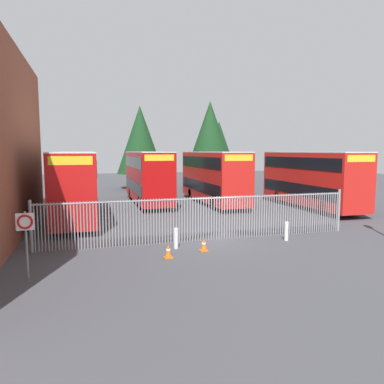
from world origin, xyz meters
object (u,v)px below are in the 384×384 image
double_decker_bus_behind_fence_left (311,177)px  traffic_cone_by_gate (204,245)px  double_decker_bus_far_back (147,175)px  traffic_cone_mid_forecourt (168,251)px  bollard_center_front (286,231)px  speed_limit_sign_post (26,230)px  bollard_near_left (176,238)px  double_decker_bus_near_gate (75,183)px  double_decker_bus_behind_fence_right (213,175)px

double_decker_bus_behind_fence_left → traffic_cone_by_gate: 15.39m
double_decker_bus_far_back → traffic_cone_mid_forecourt: bearing=-96.3°
bollard_center_front → speed_limit_sign_post: (-11.62, -2.41, 1.30)m
bollard_near_left → double_decker_bus_far_back: bearing=85.7°
speed_limit_sign_post → double_decker_bus_near_gate: bearing=83.1°
double_decker_bus_far_back → traffic_cone_mid_forecourt: size_ratio=18.32×
double_decker_bus_near_gate → traffic_cone_by_gate: (5.71, -9.31, -2.13)m
bollard_near_left → speed_limit_sign_post: size_ratio=0.40×
bollard_near_left → traffic_cone_mid_forecourt: size_ratio=1.61×
double_decker_bus_near_gate → bollard_center_front: size_ratio=11.38×
traffic_cone_by_gate → bollard_center_front: bearing=8.5°
double_decker_bus_behind_fence_right → double_decker_bus_far_back: bearing=161.7°
bollard_center_front → speed_limit_sign_post: bearing=-168.3°
double_decker_bus_behind_fence_left → double_decker_bus_far_back: bearing=152.5°
traffic_cone_mid_forecourt → bollard_center_front: bearing=11.3°
bollard_near_left → traffic_cone_by_gate: 1.36m
double_decker_bus_behind_fence_left → double_decker_bus_far_back: size_ratio=1.00×
double_decker_bus_near_gate → bollard_center_front: 13.57m
traffic_cone_by_gate → speed_limit_sign_post: size_ratio=0.25×
double_decker_bus_behind_fence_left → double_decker_bus_far_back: 13.37m
double_decker_bus_behind_fence_right → speed_limit_sign_post: size_ratio=4.50×
bollard_near_left → double_decker_bus_near_gate: bearing=118.4°
bollard_center_front → traffic_cone_by_gate: bearing=-171.5°
double_decker_bus_near_gate → bollard_near_left: double_decker_bus_near_gate is taller
double_decker_bus_near_gate → double_decker_bus_behind_fence_right: 12.00m
double_decker_bus_near_gate → traffic_cone_mid_forecourt: 10.86m
bollard_near_left → traffic_cone_mid_forecourt: (-0.67, -1.36, -0.19)m
bollard_near_left → traffic_cone_by_gate: bollard_near_left is taller
bollard_center_front → traffic_cone_mid_forecourt: size_ratio=1.61×
double_decker_bus_behind_fence_left → double_decker_bus_far_back: same height
traffic_cone_by_gate → double_decker_bus_behind_fence_left: bearing=38.7°
double_decker_bus_far_back → speed_limit_sign_post: 18.82m
double_decker_bus_behind_fence_right → double_decker_bus_far_back: size_ratio=1.00×
double_decker_bus_far_back → double_decker_bus_behind_fence_left: bearing=-27.5°
traffic_cone_by_gate → speed_limit_sign_post: 7.40m
double_decker_bus_behind_fence_left → speed_limit_sign_post: size_ratio=4.50×
traffic_cone_by_gate → traffic_cone_mid_forecourt: size_ratio=1.00×
double_decker_bus_far_back → bollard_center_front: (4.55, -15.02, -1.95)m
double_decker_bus_behind_fence_left → traffic_cone_by_gate: size_ratio=18.32×
double_decker_bus_near_gate → traffic_cone_mid_forecourt: bearing=-68.2°
double_decker_bus_behind_fence_left → bollard_center_front: 11.65m
bollard_near_left → bollard_center_front: (5.67, -0.10, 0.00)m
double_decker_bus_behind_fence_right → double_decker_bus_far_back: (-5.33, 1.77, 0.00)m
traffic_cone_mid_forecourt → double_decker_bus_behind_fence_right: bearing=63.9°
double_decker_bus_near_gate → double_decker_bus_far_back: 8.59m
bollard_near_left → traffic_cone_by_gate: (1.09, -0.78, -0.19)m
double_decker_bus_behind_fence_right → bollard_near_left: size_ratio=11.38×
double_decker_bus_behind_fence_right → traffic_cone_mid_forecourt: size_ratio=18.32×
traffic_cone_by_gate → speed_limit_sign_post: bearing=-166.2°
double_decker_bus_far_back → traffic_cone_by_gate: 15.85m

